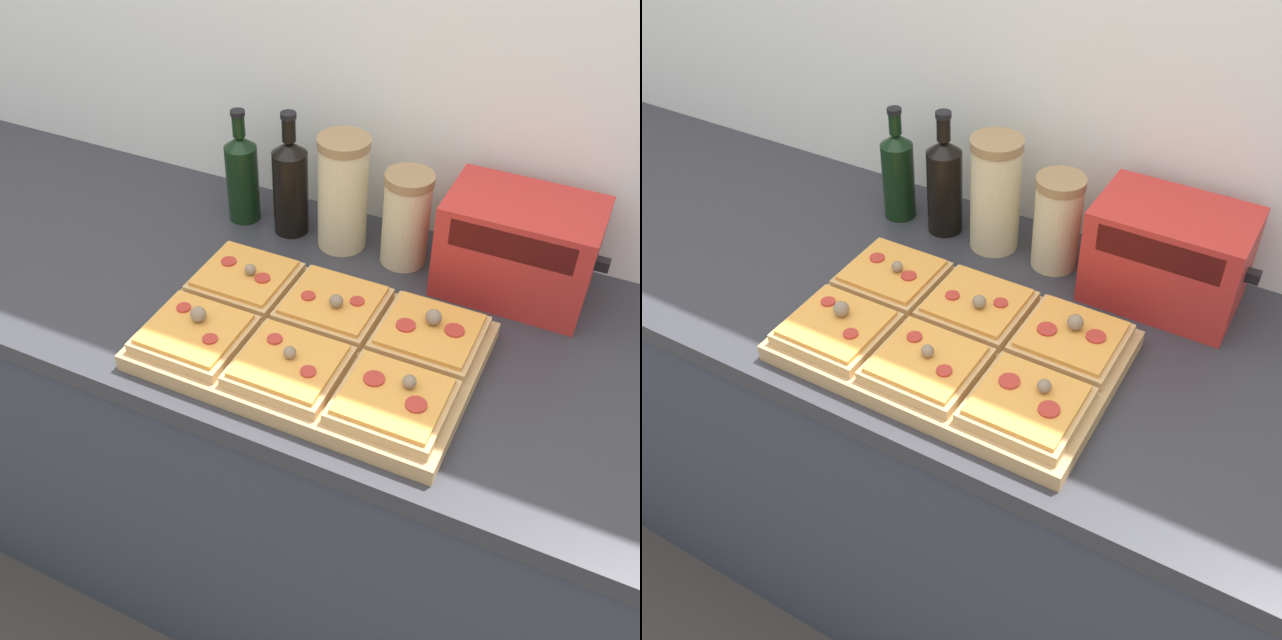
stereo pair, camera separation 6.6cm
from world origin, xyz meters
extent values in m
cube|color=silver|center=(0.00, 0.68, 1.25)|extent=(6.00, 0.06, 2.50)
cube|color=#333842|center=(0.00, 0.32, 0.44)|extent=(2.60, 0.64, 0.88)
cube|color=#2D2D33|center=(0.00, 0.32, 0.90)|extent=(2.63, 0.67, 0.04)
cube|color=tan|center=(0.07, 0.20, 0.94)|extent=(0.55, 0.36, 0.03)
cube|color=tan|center=(-0.11, 0.28, 0.96)|extent=(0.17, 0.16, 0.02)
cube|color=orange|center=(-0.11, 0.28, 0.98)|extent=(0.15, 0.14, 0.01)
cylinder|color=#AD2D23|center=(-0.15, 0.30, 0.98)|extent=(0.03, 0.03, 0.00)
cylinder|color=#AD2D23|center=(-0.07, 0.28, 0.98)|extent=(0.03, 0.03, 0.00)
sphere|color=#7F6B51|center=(-0.10, 0.28, 0.99)|extent=(0.02, 0.02, 0.02)
cube|color=tan|center=(0.07, 0.28, 0.96)|extent=(0.17, 0.16, 0.02)
cube|color=orange|center=(0.07, 0.28, 0.98)|extent=(0.15, 0.14, 0.01)
cylinder|color=#AD2D23|center=(0.03, 0.27, 0.98)|extent=(0.03, 0.03, 0.00)
cylinder|color=#AD2D23|center=(0.11, 0.29, 0.98)|extent=(0.03, 0.03, 0.00)
sphere|color=#7F6B51|center=(0.08, 0.27, 0.99)|extent=(0.02, 0.02, 0.02)
cube|color=tan|center=(0.25, 0.28, 0.96)|extent=(0.17, 0.16, 0.02)
cube|color=orange|center=(0.25, 0.28, 0.98)|extent=(0.15, 0.14, 0.01)
cylinder|color=#AD2D23|center=(0.21, 0.27, 0.98)|extent=(0.03, 0.03, 0.00)
cylinder|color=#AD2D23|center=(0.29, 0.29, 0.98)|extent=(0.03, 0.03, 0.00)
sphere|color=#7F6B51|center=(0.25, 0.30, 1.00)|extent=(0.03, 0.03, 0.03)
cube|color=tan|center=(-0.11, 0.12, 0.96)|extent=(0.17, 0.16, 0.02)
cube|color=orange|center=(-0.11, 0.12, 0.98)|extent=(0.15, 0.14, 0.01)
cylinder|color=#AD2D23|center=(-0.15, 0.15, 0.98)|extent=(0.03, 0.03, 0.00)
cylinder|color=#AD2D23|center=(-0.07, 0.10, 0.98)|extent=(0.03, 0.03, 0.00)
sphere|color=#7F6B51|center=(-0.11, 0.13, 1.00)|extent=(0.03, 0.03, 0.03)
cube|color=tan|center=(0.07, 0.12, 0.96)|extent=(0.17, 0.16, 0.02)
cube|color=orange|center=(0.07, 0.12, 0.98)|extent=(0.15, 0.14, 0.01)
cylinder|color=#AD2D23|center=(0.03, 0.14, 0.98)|extent=(0.03, 0.03, 0.00)
cylinder|color=#AD2D23|center=(0.11, 0.10, 0.98)|extent=(0.03, 0.03, 0.00)
sphere|color=#7F6B51|center=(0.07, 0.12, 0.99)|extent=(0.02, 0.02, 0.02)
cube|color=tan|center=(0.25, 0.12, 0.96)|extent=(0.17, 0.16, 0.02)
cube|color=orange|center=(0.25, 0.12, 0.98)|extent=(0.15, 0.14, 0.01)
cylinder|color=#AD2D23|center=(0.21, 0.13, 0.98)|extent=(0.03, 0.03, 0.00)
cylinder|color=#AD2D23|center=(0.29, 0.11, 0.98)|extent=(0.03, 0.03, 0.00)
sphere|color=#7F6B51|center=(0.26, 0.14, 0.99)|extent=(0.02, 0.02, 0.02)
cylinder|color=black|center=(-0.25, 0.52, 1.01)|extent=(0.07, 0.07, 0.17)
cone|color=black|center=(-0.25, 0.52, 1.10)|extent=(0.07, 0.07, 0.02)
cylinder|color=black|center=(-0.25, 0.52, 1.13)|extent=(0.03, 0.03, 0.04)
cylinder|color=black|center=(-0.25, 0.52, 1.16)|extent=(0.03, 0.03, 0.01)
cylinder|color=black|center=(-0.14, 0.52, 1.01)|extent=(0.07, 0.07, 0.18)
cone|color=black|center=(-0.14, 0.52, 1.11)|extent=(0.07, 0.07, 0.03)
cylinder|color=black|center=(-0.14, 0.52, 1.15)|extent=(0.03, 0.03, 0.05)
cylinder|color=black|center=(-0.14, 0.52, 1.18)|extent=(0.03, 0.03, 0.01)
cylinder|color=beige|center=(-0.02, 0.52, 1.03)|extent=(0.10, 0.10, 0.22)
cylinder|color=#937047|center=(-0.02, 0.52, 1.15)|extent=(0.10, 0.10, 0.02)
cylinder|color=beige|center=(0.11, 0.52, 1.01)|extent=(0.09, 0.09, 0.17)
cylinder|color=#937047|center=(0.11, 0.52, 1.11)|extent=(0.09, 0.09, 0.02)
cube|color=red|center=(0.33, 0.52, 1.02)|extent=(0.27, 0.17, 0.19)
cube|color=black|center=(0.33, 0.44, 1.08)|extent=(0.22, 0.01, 0.05)
cube|color=black|center=(0.48, 0.52, 1.03)|extent=(0.02, 0.02, 0.02)
camera|label=1|loc=(0.49, -0.64, 1.81)|focal=42.00mm
camera|label=2|loc=(0.54, -0.61, 1.81)|focal=42.00mm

